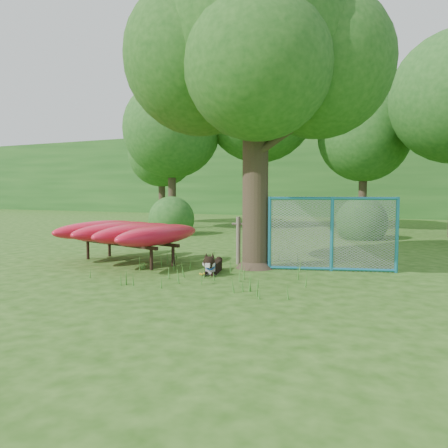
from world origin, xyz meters
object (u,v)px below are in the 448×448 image
at_px(oak_tree, 255,51).
at_px(kayak_rack, 128,232).
at_px(husky_dog, 212,266).
at_px(fence_section, 332,234).

height_order(oak_tree, kayak_rack, oak_tree).
distance_m(husky_dog, fence_section, 2.62).
xyz_separation_m(oak_tree, kayak_rack, (-2.95, -0.61, -3.97)).
distance_m(oak_tree, fence_section, 4.25).
distance_m(kayak_rack, fence_section, 4.68).
bearing_deg(oak_tree, husky_dog, -117.32).
xyz_separation_m(kayak_rack, fence_section, (4.60, 0.91, 0.06)).
distance_m(oak_tree, husky_dog, 4.67).
height_order(kayak_rack, husky_dog, kayak_rack).
bearing_deg(husky_dog, oak_tree, 48.16).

